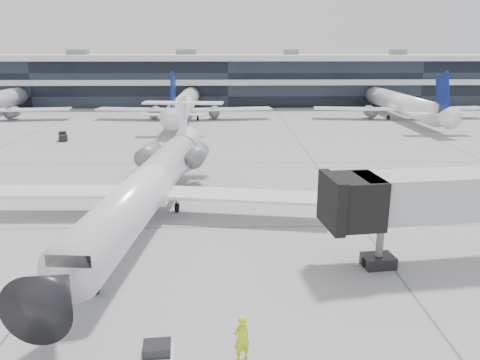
{
  "coord_description": "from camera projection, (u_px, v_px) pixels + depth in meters",
  "views": [
    {
      "loc": [
        0.24,
        -32.1,
        12.69
      ],
      "look_at": [
        1.06,
        3.57,
        2.6
      ],
      "focal_mm": 35.0,
      "sensor_mm": 36.0,
      "label": 1
    }
  ],
  "objects": [
    {
      "name": "terminal",
      "position": [
        228.0,
        81.0,
        111.85
      ],
      "size": [
        170.0,
        22.0,
        10.0
      ],
      "primitive_type": "cube",
      "color": "black",
      "rests_on": "ground"
    },
    {
      "name": "bg_jet_center",
      "position": [
        185.0,
        119.0,
        87.06
      ],
      "size": [
        32.0,
        40.0,
        9.6
      ],
      "primitive_type": null,
      "color": "white",
      "rests_on": "ground"
    },
    {
      "name": "ramp_worker",
      "position": [
        242.0,
        338.0,
        19.49
      ],
      "size": [
        0.9,
        0.79,
        2.07
      ],
      "primitive_type": "imported",
      "rotation": [
        0.0,
        0.0,
        3.62
      ],
      "color": "#D6E718",
      "rests_on": "ground"
    },
    {
      "name": "traffic_cone",
      "position": [
        101.0,
        207.0,
        37.87
      ],
      "size": [
        0.45,
        0.45,
        0.6
      ],
      "rotation": [
        0.0,
        0.0,
        -0.13
      ],
      "color": "#FF650D",
      "rests_on": "ground"
    },
    {
      "name": "far_tug",
      "position": [
        63.0,
        137.0,
        66.35
      ],
      "size": [
        1.78,
        2.26,
        1.26
      ],
      "rotation": [
        0.0,
        0.0,
        0.35
      ],
      "color": "black",
      "rests_on": "ground"
    },
    {
      "name": "regional_jet",
      "position": [
        150.0,
        183.0,
        35.73
      ],
      "size": [
        27.67,
        34.56,
        7.98
      ],
      "rotation": [
        0.0,
        0.0,
        -0.09
      ],
      "color": "white",
      "rests_on": "ground"
    },
    {
      "name": "ground",
      "position": [
        227.0,
        227.0,
        34.32
      ],
      "size": [
        220.0,
        220.0,
        0.0
      ],
      "primitive_type": "plane",
      "color": "gray",
      "rests_on": "ground"
    },
    {
      "name": "bg_jet_right",
      "position": [
        398.0,
        118.0,
        87.94
      ],
      "size": [
        32.0,
        40.0,
        9.6
      ],
      "primitive_type": null,
      "color": "white",
      "rests_on": "ground"
    }
  ]
}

